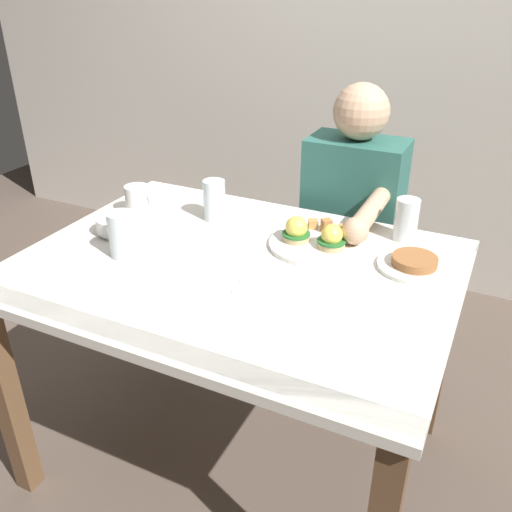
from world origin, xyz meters
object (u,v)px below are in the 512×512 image
object	(u,v)px
water_glass_far	(123,237)
side_plate	(414,264)
fork	(243,280)
water_glass_near	(214,202)
diner_person	(350,223)
water_glass_extra	(406,221)
dining_table	(236,296)
eggs_benedict_plate	(314,239)
fruit_bowl	(116,225)
coffee_mug	(138,199)

from	to	relation	value
water_glass_far	side_plate	size ratio (longest dim) A/B	0.66
fork	water_glass_near	world-z (taller)	water_glass_near
diner_person	water_glass_extra	bearing A→B (deg)	-45.35
water_glass_near	diner_person	size ratio (longest dim) A/B	0.12
water_glass_near	water_glass_far	bearing A→B (deg)	-107.72
dining_table	water_glass_far	world-z (taller)	water_glass_far
dining_table	eggs_benedict_plate	size ratio (longest dim) A/B	4.44
dining_table	fork	bearing A→B (deg)	-49.98
eggs_benedict_plate	side_plate	xyz separation A→B (m)	(0.29, -0.01, -0.01)
fruit_bowl	diner_person	bearing A→B (deg)	45.38
coffee_mug	eggs_benedict_plate	bearing A→B (deg)	2.14
fork	side_plate	bearing A→B (deg)	34.15
eggs_benedict_plate	water_glass_far	size ratio (longest dim) A/B	2.05
eggs_benedict_plate	fruit_bowl	xyz separation A→B (m)	(-0.58, -0.18, 0.00)
eggs_benedict_plate	coffee_mug	size ratio (longest dim) A/B	2.43
dining_table	side_plate	distance (m)	0.51
eggs_benedict_plate	fruit_bowl	world-z (taller)	eggs_benedict_plate
coffee_mug	fork	world-z (taller)	coffee_mug
eggs_benedict_plate	side_plate	bearing A→B (deg)	-1.42
side_plate	water_glass_extra	bearing A→B (deg)	110.67
water_glass_near	water_glass_far	xyz separation A→B (m)	(-0.11, -0.34, -0.00)
eggs_benedict_plate	water_glass_far	bearing A→B (deg)	-148.35
coffee_mug	side_plate	xyz separation A→B (m)	(0.91, 0.02, -0.04)
side_plate	diner_person	world-z (taller)	diner_person
eggs_benedict_plate	diner_person	world-z (taller)	diner_person
fork	diner_person	xyz separation A→B (m)	(0.09, 0.68, -0.09)
eggs_benedict_plate	water_glass_far	distance (m)	0.55
dining_table	diner_person	world-z (taller)	diner_person
fork	water_glass_extra	world-z (taller)	water_glass_extra
water_glass_near	water_glass_extra	distance (m)	0.60
side_plate	diner_person	size ratio (longest dim) A/B	0.18
side_plate	dining_table	bearing A→B (deg)	-157.15
eggs_benedict_plate	water_glass_extra	distance (m)	0.28
fruit_bowl	diner_person	world-z (taller)	diner_person
fruit_bowl	water_glass_near	world-z (taller)	water_glass_near
coffee_mug	water_glass_extra	world-z (taller)	water_glass_extra
eggs_benedict_plate	side_plate	world-z (taller)	eggs_benedict_plate
fruit_bowl	fork	distance (m)	0.49
water_glass_far	water_glass_extra	xyz separation A→B (m)	(0.70, 0.45, 0.00)
eggs_benedict_plate	water_glass_near	world-z (taller)	water_glass_near
dining_table	water_glass_extra	bearing A→B (deg)	43.04
eggs_benedict_plate	water_glass_extra	size ratio (longest dim) A/B	2.09
coffee_mug	water_glass_extra	xyz separation A→B (m)	(0.85, 0.19, 0.01)
dining_table	fork	world-z (taller)	fork
water_glass_near	side_plate	world-z (taller)	water_glass_near
fork	coffee_mug	bearing A→B (deg)	154.31
eggs_benedict_plate	fork	world-z (taller)	eggs_benedict_plate
coffee_mug	fork	bearing A→B (deg)	-25.69
fork	side_plate	world-z (taller)	side_plate
water_glass_far	diner_person	world-z (taller)	diner_person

